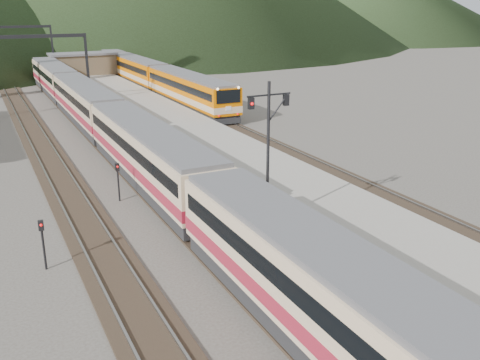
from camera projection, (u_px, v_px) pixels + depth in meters
track_main at (107, 142)px, 44.01m from camera, size 2.60×200.00×0.23m
track_far at (43, 149)px, 41.90m from camera, size 2.60×200.00×0.23m
track_second at (232, 128)px, 48.87m from camera, size 2.60×200.00×0.23m
platform at (179, 135)px, 44.54m from camera, size 8.00×100.00×1.00m
gantry_near at (40, 59)px, 53.82m from camera, size 9.55×0.25×8.00m
gantry_far at (17, 43)px, 75.08m from camera, size 9.55×0.25×8.00m
station_shed at (83, 63)px, 77.89m from camera, size 9.40×4.40×3.10m
main_train at (111, 123)px, 41.74m from camera, size 2.88×79.03×3.52m
second_train at (137, 71)px, 74.33m from camera, size 2.91×59.61×3.55m
signal_mast at (268, 139)px, 24.03m from camera, size 2.20×0.25×6.71m
short_signal_b at (118, 177)px, 30.60m from camera, size 0.22×0.16×2.27m
short_signal_c at (43, 238)px, 22.63m from camera, size 0.24×0.19×2.27m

